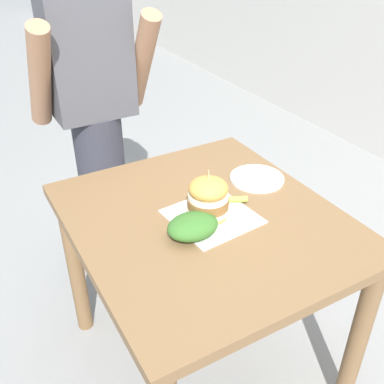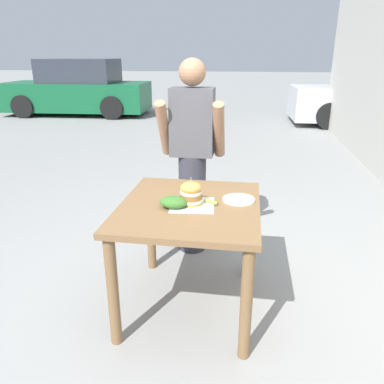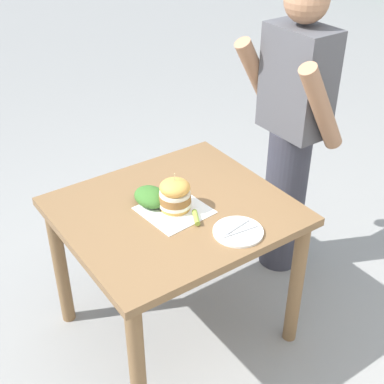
% 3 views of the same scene
% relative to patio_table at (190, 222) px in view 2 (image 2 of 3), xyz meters
% --- Properties ---
extents(ground_plane, '(80.00, 80.00, 0.00)m').
position_rel_patio_table_xyz_m(ground_plane, '(0.00, 0.00, -0.65)').
color(ground_plane, gray).
extents(patio_table, '(0.91, 1.02, 0.78)m').
position_rel_patio_table_xyz_m(patio_table, '(0.00, 0.00, 0.00)').
color(patio_table, brown).
rests_on(patio_table, ground).
extents(serving_paper, '(0.31, 0.31, 0.00)m').
position_rel_patio_table_xyz_m(serving_paper, '(0.02, -0.01, 0.13)').
color(serving_paper, white).
rests_on(serving_paper, patio_table).
extents(sandwich, '(0.15, 0.15, 0.19)m').
position_rel_patio_table_xyz_m(sandwich, '(0.01, 0.00, 0.21)').
color(sandwich, gold).
rests_on(sandwich, serving_paper).
extents(pickle_spear, '(0.10, 0.07, 0.02)m').
position_rel_patio_table_xyz_m(pickle_spear, '(0.14, 0.02, 0.15)').
color(pickle_spear, '#8EA83D').
rests_on(pickle_spear, serving_paper).
extents(side_plate_with_forks, '(0.22, 0.22, 0.02)m').
position_rel_patio_table_xyz_m(side_plate_with_forks, '(0.32, 0.12, 0.14)').
color(side_plate_with_forks, white).
rests_on(side_plate_with_forks, patio_table).
extents(side_salad, '(0.18, 0.14, 0.07)m').
position_rel_patio_table_xyz_m(side_salad, '(-0.09, -0.07, 0.17)').
color(side_salad, '#386B28').
rests_on(side_salad, patio_table).
extents(diner_across_table, '(0.55, 0.35, 1.69)m').
position_rel_patio_table_xyz_m(diner_across_table, '(-0.11, 0.83, 0.23)').
color(diner_across_table, '#33333D').
rests_on(diner_across_table, ground).
extents(parked_car_near_curb, '(4.26, 1.95, 1.60)m').
position_rel_patio_table_xyz_m(parked_car_near_curb, '(3.57, 8.09, 0.07)').
color(parked_car_near_curb, silver).
rests_on(parked_car_near_curb, ground).
extents(parked_car_mid_block, '(4.29, 2.01, 1.60)m').
position_rel_patio_table_xyz_m(parked_car_mid_block, '(-4.74, 8.61, 0.07)').
color(parked_car_mid_block, '#145933').
rests_on(parked_car_mid_block, ground).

